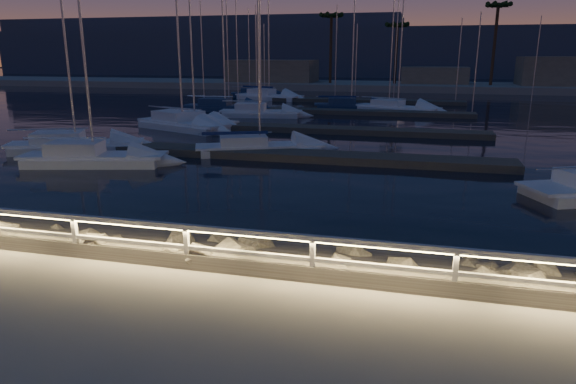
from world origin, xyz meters
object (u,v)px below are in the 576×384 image
at_px(guard_rail, 145,232).
at_px(sailboat_e, 181,123).
at_px(sailboat_i, 259,112).
at_px(sailboat_n, 267,96).
at_px(sailboat_l, 395,107).
at_px(sailboat_m, 255,94).
at_px(sailboat_a, 90,157).
at_px(sailboat_b, 73,144).
at_px(sailboat_j, 223,107).
at_px(sailboat_k, 349,105).
at_px(sailboat_f, 193,120).
at_px(sailboat_c, 256,146).

distance_m(guard_rail, sailboat_e, 27.19).
bearing_deg(sailboat_i, sailboat_n, 95.80).
bearing_deg(sailboat_l, sailboat_m, 165.09).
xyz_separation_m(sailboat_a, sailboat_n, (-2.29, 39.31, 0.03)).
bearing_deg(sailboat_b, sailboat_i, 50.09).
distance_m(sailboat_i, sailboat_j, 6.05).
distance_m(sailboat_a, sailboat_k, 32.07).
bearing_deg(guard_rail, sailboat_i, 103.00).
height_order(guard_rail, sailboat_e, sailboat_e).
height_order(sailboat_a, sailboat_i, sailboat_i).
height_order(sailboat_f, sailboat_m, sailboat_f).
distance_m(sailboat_e, sailboat_n, 26.48).
bearing_deg(sailboat_a, sailboat_f, 79.81).
bearing_deg(sailboat_m, sailboat_f, -99.98).
bearing_deg(sailboat_k, guard_rail, -100.63).
distance_m(sailboat_e, sailboat_k, 20.62).
relative_size(sailboat_f, sailboat_j, 0.91).
distance_m(sailboat_a, sailboat_b, 4.49).
xyz_separation_m(sailboat_f, sailboat_n, (-1.13, 24.37, 0.05)).
height_order(sailboat_b, sailboat_m, sailboat_b).
xyz_separation_m(sailboat_a, sailboat_m, (-5.05, 42.99, -0.02)).
distance_m(sailboat_i, sailboat_k, 11.29).
relative_size(guard_rail, sailboat_f, 3.53).
xyz_separation_m(sailboat_c, sailboat_f, (-8.36, 9.83, 0.03)).
relative_size(sailboat_a, sailboat_m, 1.06).
bearing_deg(sailboat_j, sailboat_c, -66.36).
xyz_separation_m(sailboat_l, sailboat_n, (-16.01, 9.73, 0.06)).
bearing_deg(sailboat_e, sailboat_m, 120.49).
height_order(sailboat_a, sailboat_k, sailboat_k).
distance_m(sailboat_k, sailboat_l, 4.87).
bearing_deg(sailboat_j, sailboat_b, -93.71).
bearing_deg(sailboat_j, sailboat_i, -39.49).
relative_size(sailboat_j, sailboat_l, 1.00).
distance_m(sailboat_c, sailboat_e, 11.42).
distance_m(sailboat_f, sailboat_m, 28.32).
bearing_deg(sailboat_b, guard_rail, -72.78).
relative_size(sailboat_a, sailboat_l, 0.89).
height_order(guard_rail, sailboat_b, sailboat_b).
bearing_deg(sailboat_a, sailboat_b, 122.33).
xyz_separation_m(sailboat_b, sailboat_e, (2.08, 9.79, 0.05)).
relative_size(sailboat_a, sailboat_k, 0.95).
distance_m(sailboat_f, sailboat_n, 24.40).
bearing_deg(sailboat_e, guard_rail, -42.72).
distance_m(sailboat_k, sailboat_n, 14.15).
relative_size(sailboat_c, sailboat_m, 1.06).
bearing_deg(sailboat_m, sailboat_n, -71.01).
height_order(sailboat_f, sailboat_l, sailboat_l).
height_order(sailboat_e, sailboat_m, sailboat_e).
distance_m(sailboat_b, sailboat_m, 39.97).
distance_m(sailboat_b, sailboat_l, 31.50).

